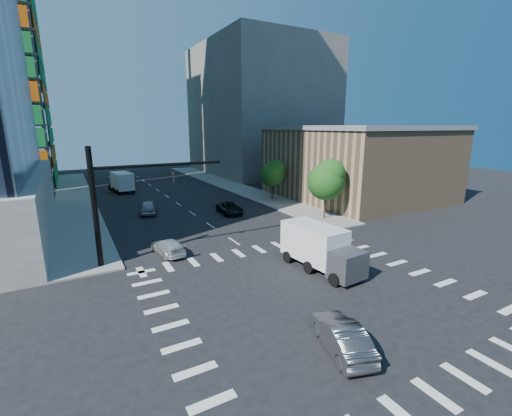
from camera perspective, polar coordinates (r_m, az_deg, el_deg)
ground at (r=22.87m, az=9.71°, el=-14.10°), size 160.00×160.00×0.00m
road_markings at (r=22.87m, az=9.71°, el=-14.09°), size 20.00×20.00×0.01m
sidewalk_ne at (r=62.08m, az=-4.33°, el=3.77°), size 5.00×60.00×0.15m
sidewalk_nw at (r=56.63m, az=-27.97°, el=1.28°), size 5.00×60.00×0.15m
commercial_building at (r=53.70m, az=16.33°, el=7.40°), size 20.50×22.50×10.60m
bg_building_ne at (r=81.24m, az=0.56°, el=15.95°), size 24.00×30.00×28.00m
signal_mast_nw at (r=27.78m, az=-22.39°, el=2.04°), size 10.20×0.40×9.00m
tree_south at (r=39.51m, az=11.82°, el=4.72°), size 4.16×4.16×6.82m
tree_north at (r=49.38m, az=2.94°, el=5.88°), size 3.54×3.52×5.78m
car_nb_far at (r=42.27m, az=-4.43°, el=-0.00°), size 2.66×5.07×1.36m
car_sb_near at (r=29.90m, az=-14.41°, el=-6.27°), size 2.32×4.52×1.25m
car_sb_mid at (r=44.11m, az=-17.53°, el=0.13°), size 2.91×5.01×1.60m
car_sb_cross at (r=17.96m, az=14.03°, el=-19.96°), size 2.80×4.75×1.48m
box_truck_near at (r=25.95m, az=11.11°, el=-7.24°), size 3.15×6.41×3.26m
box_truck_far at (r=60.43m, az=-21.64°, el=3.90°), size 3.41×6.46×3.24m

